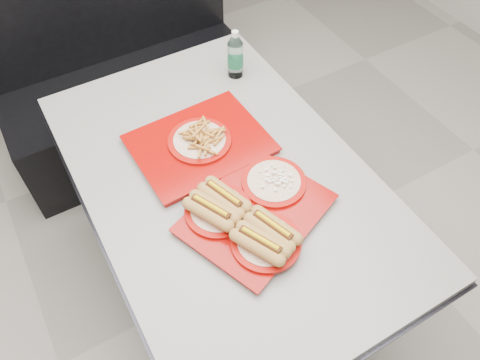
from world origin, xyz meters
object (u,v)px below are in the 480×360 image
booth_bench (126,77)px  tray_near (252,213)px  tray_far (200,142)px  water_bottle (235,57)px  diner_table (226,204)px

booth_bench → tray_near: booth_bench is taller
booth_bench → tray_far: booth_bench is taller
booth_bench → water_bottle: size_ratio=6.65×
booth_bench → tray_far: size_ratio=2.86×
diner_table → tray_far: size_ratio=3.01×
diner_table → tray_near: bearing=-93.7°
booth_bench → water_bottle: booth_bench is taller
tray_near → tray_far: bearing=90.0°
tray_near → booth_bench: bearing=89.4°
tray_far → booth_bench: bearing=89.2°
booth_bench → tray_near: size_ratio=2.54×
tray_far → tray_near: bearing=-90.0°
booth_bench → water_bottle: (0.30, -0.65, 0.44)m
diner_table → water_bottle: water_bottle is taller
diner_table → booth_bench: bearing=90.0°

